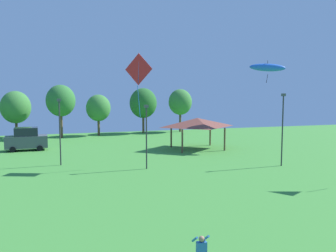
{
  "coord_description": "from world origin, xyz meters",
  "views": [
    {
      "loc": [
        -3.32,
        2.36,
        6.74
      ],
      "look_at": [
        0.21,
        14.1,
        5.51
      ],
      "focal_mm": 38.0,
      "sensor_mm": 36.0,
      "label": 1
    }
  ],
  "objects_px": {
    "park_pavilion": "(197,122)",
    "treeline_tree_3": "(61,101)",
    "light_post_2": "(146,133)",
    "treeline_tree_4": "(98,108)",
    "treeline_tree_2": "(16,107)",
    "parked_car_second_from_left": "(27,139)",
    "treeline_tree_6": "(180,102)",
    "treeline_tree_5": "(143,103)",
    "kite_flying_0": "(139,71)",
    "light_post_1": "(283,125)",
    "kite_flying_6": "(267,67)",
    "light_post_0": "(60,128)"
  },
  "relations": [
    {
      "from": "park_pavilion",
      "to": "treeline_tree_6",
      "type": "bearing_deg",
      "value": 77.78
    },
    {
      "from": "treeline_tree_6",
      "to": "treeline_tree_5",
      "type": "bearing_deg",
      "value": 179.98
    },
    {
      "from": "parked_car_second_from_left",
      "to": "park_pavilion",
      "type": "bearing_deg",
      "value": -15.83
    },
    {
      "from": "park_pavilion",
      "to": "treeline_tree_3",
      "type": "xyz_separation_m",
      "value": [
        -15.03,
        14.7,
        2.21
      ]
    },
    {
      "from": "light_post_2",
      "to": "treeline_tree_3",
      "type": "bearing_deg",
      "value": 106.63
    },
    {
      "from": "treeline_tree_3",
      "to": "treeline_tree_5",
      "type": "xyz_separation_m",
      "value": [
        12.52,
        2.34,
        -0.54
      ]
    },
    {
      "from": "park_pavilion",
      "to": "treeline_tree_6",
      "type": "height_order",
      "value": "treeline_tree_6"
    },
    {
      "from": "treeline_tree_4",
      "to": "treeline_tree_6",
      "type": "height_order",
      "value": "treeline_tree_6"
    },
    {
      "from": "light_post_2",
      "to": "light_post_1",
      "type": "bearing_deg",
      "value": -10.73
    },
    {
      "from": "light_post_1",
      "to": "treeline_tree_5",
      "type": "xyz_separation_m",
      "value": [
        -6.36,
        27.94,
        1.1
      ]
    },
    {
      "from": "treeline_tree_3",
      "to": "treeline_tree_2",
      "type": "bearing_deg",
      "value": 160.03
    },
    {
      "from": "kite_flying_6",
      "to": "treeline_tree_4",
      "type": "distance_m",
      "value": 25.6
    },
    {
      "from": "light_post_1",
      "to": "light_post_2",
      "type": "relative_size",
      "value": 1.17
    },
    {
      "from": "kite_flying_6",
      "to": "park_pavilion",
      "type": "distance_m",
      "value": 10.06
    },
    {
      "from": "parked_car_second_from_left",
      "to": "treeline_tree_4",
      "type": "relative_size",
      "value": 0.74
    },
    {
      "from": "parked_car_second_from_left",
      "to": "light_post_0",
      "type": "height_order",
      "value": "light_post_0"
    },
    {
      "from": "park_pavilion",
      "to": "treeline_tree_3",
      "type": "distance_m",
      "value": 21.14
    },
    {
      "from": "light_post_2",
      "to": "treeline_tree_5",
      "type": "distance_m",
      "value": 26.32
    },
    {
      "from": "treeline_tree_4",
      "to": "parked_car_second_from_left",
      "type": "bearing_deg",
      "value": -128.92
    },
    {
      "from": "treeline_tree_6",
      "to": "kite_flying_6",
      "type": "bearing_deg",
      "value": -78.95
    },
    {
      "from": "light_post_2",
      "to": "treeline_tree_2",
      "type": "relative_size",
      "value": 0.83
    },
    {
      "from": "park_pavilion",
      "to": "kite_flying_6",
      "type": "bearing_deg",
      "value": -17.88
    },
    {
      "from": "treeline_tree_3",
      "to": "treeline_tree_4",
      "type": "bearing_deg",
      "value": 12.21
    },
    {
      "from": "treeline_tree_4",
      "to": "treeline_tree_6",
      "type": "bearing_deg",
      "value": 5.03
    },
    {
      "from": "parked_car_second_from_left",
      "to": "park_pavilion",
      "type": "distance_m",
      "value": 19.45
    },
    {
      "from": "kite_flying_6",
      "to": "light_post_1",
      "type": "height_order",
      "value": "kite_flying_6"
    },
    {
      "from": "treeline_tree_4",
      "to": "park_pavilion",
      "type": "bearing_deg",
      "value": -58.68
    },
    {
      "from": "kite_flying_0",
      "to": "treeline_tree_5",
      "type": "bearing_deg",
      "value": 76.38
    },
    {
      "from": "light_post_2",
      "to": "treeline_tree_5",
      "type": "xyz_separation_m",
      "value": [
        5.54,
        25.68,
        1.59
      ]
    },
    {
      "from": "light_post_0",
      "to": "treeline_tree_4",
      "type": "distance_m",
      "value": 21.49
    },
    {
      "from": "park_pavilion",
      "to": "light_post_1",
      "type": "xyz_separation_m",
      "value": [
        3.85,
        -10.89,
        0.57
      ]
    },
    {
      "from": "kite_flying_0",
      "to": "treeline_tree_4",
      "type": "xyz_separation_m",
      "value": [
        -1.22,
        23.27,
        -4.3
      ]
    },
    {
      "from": "treeline_tree_2",
      "to": "treeline_tree_4",
      "type": "relative_size",
      "value": 1.09
    },
    {
      "from": "kite_flying_0",
      "to": "treeline_tree_6",
      "type": "relative_size",
      "value": 0.8
    },
    {
      "from": "parked_car_second_from_left",
      "to": "light_post_0",
      "type": "xyz_separation_m",
      "value": [
        3.67,
        -9.39,
        2.14
      ]
    },
    {
      "from": "kite_flying_6",
      "to": "parked_car_second_from_left",
      "type": "height_order",
      "value": "kite_flying_6"
    },
    {
      "from": "light_post_1",
      "to": "treeline_tree_4",
      "type": "height_order",
      "value": "light_post_1"
    },
    {
      "from": "light_post_1",
      "to": "treeline_tree_3",
      "type": "xyz_separation_m",
      "value": [
        -18.88,
        25.6,
        1.64
      ]
    },
    {
      "from": "treeline_tree_2",
      "to": "treeline_tree_6",
      "type": "bearing_deg",
      "value": 0.18
    },
    {
      "from": "parked_car_second_from_left",
      "to": "kite_flying_0",
      "type": "bearing_deg",
      "value": -51.24
    },
    {
      "from": "light_post_2",
      "to": "treeline_tree_4",
      "type": "xyz_separation_m",
      "value": [
        -1.6,
        24.5,
        0.98
      ]
    },
    {
      "from": "light_post_1",
      "to": "treeline_tree_4",
      "type": "bearing_deg",
      "value": 116.79
    },
    {
      "from": "parked_car_second_from_left",
      "to": "treeline_tree_2",
      "type": "relative_size",
      "value": 0.68
    },
    {
      "from": "treeline_tree_4",
      "to": "light_post_2",
      "type": "bearing_deg",
      "value": -86.26
    },
    {
      "from": "kite_flying_0",
      "to": "light_post_1",
      "type": "xyz_separation_m",
      "value": [
        12.29,
        -3.49,
        -4.79
      ]
    },
    {
      "from": "kite_flying_0",
      "to": "treeline_tree_3",
      "type": "relative_size",
      "value": 0.74
    },
    {
      "from": "kite_flying_0",
      "to": "treeline_tree_4",
      "type": "bearing_deg",
      "value": 93.01
    },
    {
      "from": "parked_car_second_from_left",
      "to": "treeline_tree_2",
      "type": "height_order",
      "value": "treeline_tree_2"
    },
    {
      "from": "kite_flying_0",
      "to": "treeline_tree_2",
      "type": "bearing_deg",
      "value": 117.74
    },
    {
      "from": "parked_car_second_from_left",
      "to": "treeline_tree_4",
      "type": "bearing_deg",
      "value": 48.69
    }
  ]
}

